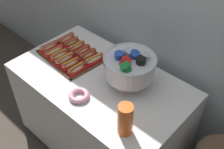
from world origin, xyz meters
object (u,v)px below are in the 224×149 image
at_px(hot_dog_3, 65,59).
at_px(hot_dog_6, 66,39).
at_px(buffet_table, 101,112).
at_px(hot_dog_11, 94,59).
at_px(serving_tray, 71,56).
at_px(hot_dog_2, 59,55).
at_px(hot_dog_0, 49,47).
at_px(hot_dog_4, 71,64).
at_px(hot_dog_5, 76,69).
at_px(hot_dog_8, 76,47).
at_px(hot_dog_10, 88,55).
at_px(punch_bowl, 130,66).
at_px(hot_dog_9, 82,51).
at_px(hot_dog_1, 54,51).
at_px(cup_stack, 125,120).
at_px(hot_dog_7, 71,42).
at_px(donut, 79,95).

bearing_deg(hot_dog_3, hot_dog_6, 138.42).
height_order(buffet_table, hot_dog_11, hot_dog_11).
bearing_deg(serving_tray, hot_dog_2, -119.77).
distance_m(hot_dog_0, hot_dog_6, 0.17).
bearing_deg(hot_dog_4, hot_dog_3, 174.67).
distance_m(hot_dog_4, hot_dog_6, 0.34).
relative_size(buffet_table, hot_dog_5, 8.62).
relative_size(hot_dog_3, hot_dog_4, 1.07).
relative_size(hot_dog_0, hot_dog_3, 0.98).
height_order(buffet_table, hot_dog_8, hot_dog_8).
bearing_deg(hot_dog_5, hot_dog_3, 174.67).
bearing_deg(hot_dog_10, hot_dog_2, -137.60).
height_order(hot_dog_2, punch_bowl, punch_bowl).
distance_m(hot_dog_0, hot_dog_3, 0.23).
relative_size(hot_dog_0, hot_dog_6, 0.99).
bearing_deg(hot_dog_4, hot_dog_9, 109.11).
distance_m(hot_dog_1, cup_stack, 0.94).
bearing_deg(hot_dog_9, hot_dog_7, 174.67).
bearing_deg(hot_dog_11, hot_dog_3, -137.60).
bearing_deg(hot_dog_7, hot_dog_1, -95.33).
distance_m(serving_tray, hot_dog_8, 0.10).
distance_m(hot_dog_3, hot_dog_11, 0.22).
xyz_separation_m(hot_dog_8, punch_bowl, (0.58, -0.02, 0.13)).
distance_m(hot_dog_6, hot_dog_10, 0.30).
height_order(serving_tray, cup_stack, cup_stack).
xyz_separation_m(hot_dog_10, hot_dog_11, (0.07, -0.01, -0.00)).
bearing_deg(hot_dog_11, hot_dog_7, 174.67).
distance_m(hot_dog_6, hot_dog_7, 0.08).
bearing_deg(cup_stack, hot_dog_8, 156.78).
xyz_separation_m(hot_dog_10, donut, (0.27, -0.34, -0.02)).
distance_m(hot_dog_9, donut, 0.49).
bearing_deg(donut, hot_dog_3, 153.27).
distance_m(hot_dog_0, hot_dog_7, 0.18).
distance_m(cup_stack, donut, 0.42).
bearing_deg(hot_dog_7, serving_tray, -41.58).
bearing_deg(hot_dog_0, hot_dog_9, 30.92).
distance_m(hot_dog_7, hot_dog_10, 0.23).
xyz_separation_m(hot_dog_3, hot_dog_7, (-0.13, 0.18, 0.00)).
bearing_deg(hot_dog_4, serving_tray, 138.42).
height_order(hot_dog_6, hot_dog_10, hot_dog_10).
relative_size(hot_dog_1, donut, 1.22).
xyz_separation_m(hot_dog_5, hot_dog_8, (-0.21, 0.19, -0.00)).
bearing_deg(donut, hot_dog_7, 143.91).
bearing_deg(hot_dog_0, buffet_table, 3.38).
bearing_deg(hot_dog_8, cup_stack, -23.22).
bearing_deg(hot_dog_0, hot_dog_1, -5.33).
xyz_separation_m(hot_dog_4, hot_dog_9, (-0.06, 0.17, -0.00)).
height_order(hot_dog_3, hot_dog_4, hot_dog_3).
xyz_separation_m(hot_dog_1, hot_dog_2, (0.07, -0.01, 0.00)).
relative_size(buffet_table, cup_stack, 6.06).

